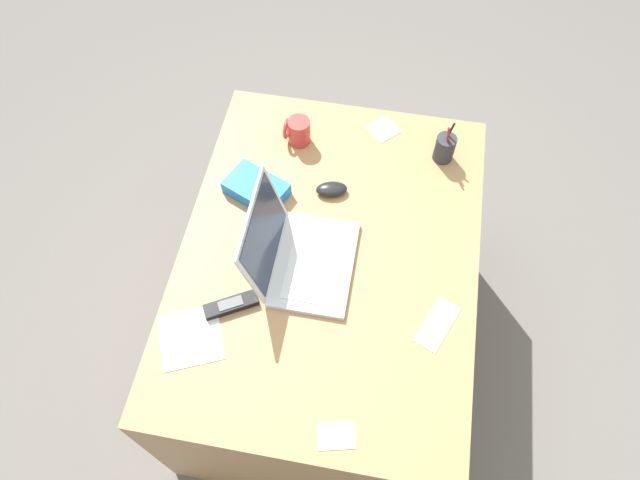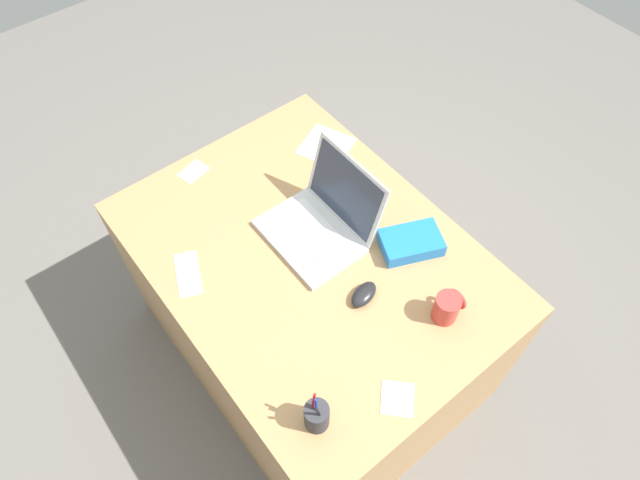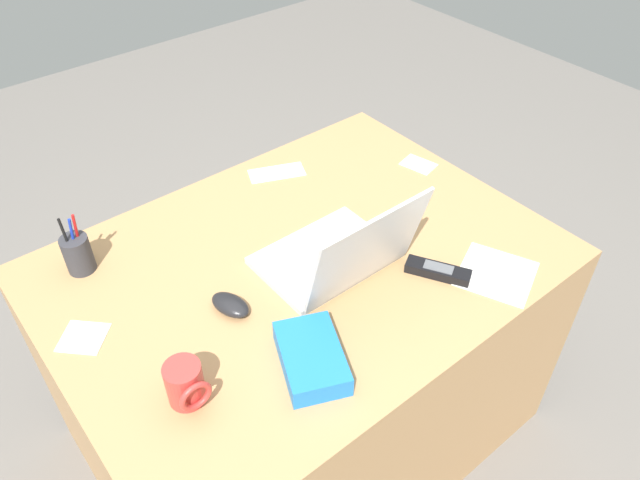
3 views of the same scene
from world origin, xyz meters
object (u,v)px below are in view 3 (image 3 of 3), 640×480
object	(u,v)px
pen_holder	(78,253)
computer_mouse	(230,305)
laptop	(339,255)
coffee_mug_white	(186,384)
cordless_phone	(438,271)
snack_bag	(311,358)

from	to	relation	value
pen_holder	computer_mouse	bearing A→B (deg)	121.14
laptop	computer_mouse	xyz separation A→B (m)	(0.28, -0.06, -0.04)
coffee_mug_white	cordless_phone	xyz separation A→B (m)	(-0.65, 0.07, -0.04)
pen_holder	snack_bag	world-z (taller)	pen_holder
computer_mouse	coffee_mug_white	size ratio (longest dim) A/B	1.06
laptop	pen_holder	bearing A→B (deg)	-39.64
coffee_mug_white	snack_bag	bearing A→B (deg)	159.67
computer_mouse	pen_holder	distance (m)	0.40
coffee_mug_white	cordless_phone	size ratio (longest dim) A/B	0.61
computer_mouse	cordless_phone	bearing A→B (deg)	139.71
coffee_mug_white	cordless_phone	bearing A→B (deg)	173.89
cordless_phone	pen_holder	distance (m)	0.87
pen_holder	cordless_phone	bearing A→B (deg)	139.58
laptop	coffee_mug_white	distance (m)	0.48
coffee_mug_white	computer_mouse	bearing A→B (deg)	-142.57
laptop	snack_bag	world-z (taller)	laptop
laptop	cordless_phone	xyz separation A→B (m)	(-0.18, 0.16, -0.04)
snack_bag	coffee_mug_white	bearing A→B (deg)	-20.33
cordless_phone	computer_mouse	bearing A→B (deg)	-25.76
coffee_mug_white	pen_holder	bearing A→B (deg)	-88.45
coffee_mug_white	snack_bag	xyz separation A→B (m)	(-0.24, 0.09, -0.02)
pen_holder	snack_bag	distance (m)	0.64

